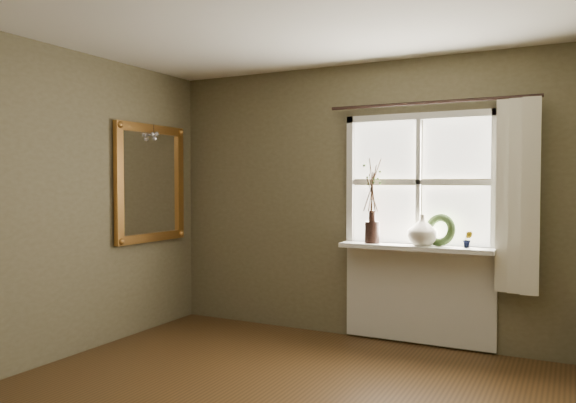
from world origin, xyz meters
The scene contains 13 objects.
wall_back centered at (0.00, 2.30, 1.30)m, with size 4.00×0.10×2.60m, color brown.
wall_left centered at (-2.05, 0.00, 1.30)m, with size 0.10×4.50×2.60m, color brown.
window_frame centered at (0.55, 2.23, 1.48)m, with size 1.36×0.06×1.24m.
window_sill centered at (0.55, 2.12, 0.90)m, with size 1.36×0.26×0.04m, color silver.
window_apron centered at (0.55, 2.23, 0.46)m, with size 1.36×0.04×0.88m, color silver.
dark_jug centered at (0.15, 2.12, 1.02)m, with size 0.14×0.14×0.20m, color black.
cream_vase centered at (0.61, 2.12, 1.06)m, with size 0.26×0.26×0.27m, color silver.
wreath centered at (0.76, 2.16, 1.03)m, with size 0.29×0.29×0.07m, color #304820.
potted_plant_left centered at (0.14, 2.12, 1.00)m, with size 0.08×0.06×0.16m, color #304820.
potted_plant_right centered at (1.00, 2.12, 0.99)m, with size 0.08×0.06×0.15m, color #304820.
curtain centered at (1.39, 2.13, 1.37)m, with size 0.36×0.12×1.59m, color beige.
curtain_rod centered at (0.65, 2.17, 2.18)m, with size 0.03×0.03×1.84m, color black.
gilt_mirror centered at (-1.96, 1.55, 1.47)m, with size 0.10×0.98×1.16m.
Camera 1 is at (1.80, -2.81, 1.48)m, focal length 35.00 mm.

